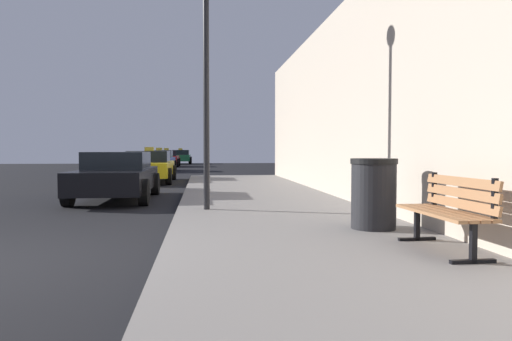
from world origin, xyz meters
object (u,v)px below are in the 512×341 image
car_red (166,158)px  street_lamp (206,46)px  bench (450,207)px  car_yellow (149,166)px  car_green (180,157)px  car_blue (159,161)px  car_black (117,176)px  trash_bin (374,193)px

car_red → street_lamp: bearing=95.8°
bench → car_yellow: size_ratio=0.33×
car_red → bench: bearing=100.0°
street_lamp → car_green: size_ratio=1.06×
street_lamp → car_blue: bearing=97.7°
car_yellow → car_red: size_ratio=1.13×
car_black → car_yellow: (0.09, 6.80, 0.00)m
car_blue → car_red: same height
street_lamp → car_black: (-2.33, 3.45, -2.71)m
car_green → car_blue: bearing=87.5°
street_lamp → trash_bin: bearing=-46.1°
car_black → car_green: (0.25, 31.34, 0.00)m
bench → street_lamp: bearing=123.0°
bench → car_yellow: (-5.04, 14.42, -0.01)m
trash_bin → car_green: bearing=96.9°
trash_bin → street_lamp: size_ratio=0.22×
trash_bin → bench: bearing=-78.3°
car_black → car_red: (-0.51, 24.35, 0.00)m
street_lamp → car_black: size_ratio=1.10×
car_red → car_green: same height
car_green → bench: bearing=97.1°
car_yellow → car_green: bearing=-90.4°
car_yellow → car_blue: same height
street_lamp → car_red: street_lamp is taller
street_lamp → car_black: 4.97m
car_green → car_black: bearing=89.5°
street_lamp → car_green: 34.96m
bench → car_green: (-4.88, 38.96, -0.01)m
car_black → car_yellow: size_ratio=0.95×
car_black → car_yellow: bearing=-90.8°
car_yellow → street_lamp: bearing=102.3°
car_black → car_red: 24.36m
trash_bin → car_red: (-5.32, 30.37, -0.03)m
trash_bin → car_black: 7.70m
car_green → car_red: bearing=83.7°
trash_bin → car_yellow: 13.65m
car_black → street_lamp: bearing=124.1°
bench → car_black: bearing=123.1°
bench → car_black: 9.19m
car_black → trash_bin: bearing=128.6°
car_yellow → car_green: same height
trash_bin → car_blue: 23.22m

